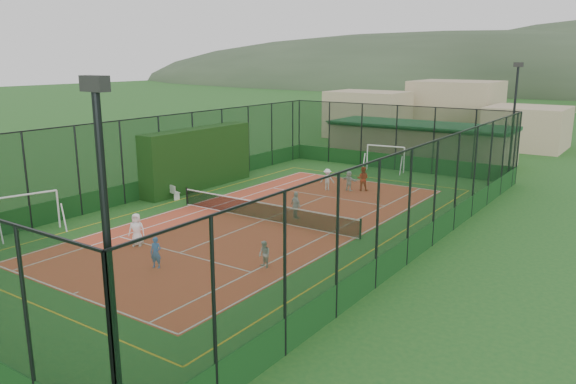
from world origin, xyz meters
name	(u,v)px	position (x,y,z in m)	size (l,w,h in m)	color
ground	(265,220)	(0.00, 0.00, 0.00)	(300.00, 300.00, 0.00)	#1F5C22
court_slab	(265,220)	(0.00, 0.00, 0.01)	(11.17, 23.97, 0.01)	#C34B2B
tennis_net	(265,211)	(0.00, 0.00, 0.53)	(11.67, 0.12, 1.06)	black
perimeter_fence	(264,175)	(0.00, 0.00, 2.50)	(18.12, 34.12, 5.00)	black
floodlight_se	(111,283)	(8.60, -16.60, 4.12)	(0.60, 0.26, 8.25)	black
floodlight_ne	(513,125)	(8.60, 16.60, 4.12)	(0.60, 0.26, 8.25)	black
clubhouse	(420,142)	(0.00, 22.00, 1.57)	(15.20, 7.20, 3.15)	tan
hedge_left	(198,158)	(-8.30, 3.69, 2.01)	(1.38, 9.18, 4.02)	black
white_bench	(171,190)	(-7.80, 0.62, 0.47)	(1.68, 0.46, 0.94)	white
futsal_goal_near	(28,214)	(-8.36, -8.50, 0.98)	(0.89, 3.05, 1.97)	white
futsal_goal_far	(385,159)	(-0.37, 15.99, 0.98)	(3.03, 0.88, 1.95)	white
child_near_left	(137,230)	(-2.34, -6.77, 0.78)	(0.76, 0.49, 1.55)	white
child_near_mid	(156,253)	(0.52, -8.23, 0.67)	(0.48, 0.32, 1.32)	#4A78D3
child_near_right	(264,254)	(4.24, -5.66, 0.59)	(0.56, 0.44, 1.15)	silver
child_far_left	(327,179)	(-0.79, 7.97, 0.73)	(0.92, 0.53, 1.43)	white
child_far_right	(296,205)	(1.23, 1.20, 0.75)	(0.87, 0.36, 1.48)	silver
child_far_back	(349,181)	(0.46, 8.65, 0.67)	(1.23, 0.39, 1.33)	silver
coach	(363,179)	(1.19, 9.17, 0.81)	(0.78, 0.60, 1.60)	#B62313
tennis_balls	(271,211)	(-0.64, 1.48, 0.04)	(4.74, 1.35, 0.07)	#CCE033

